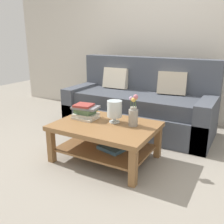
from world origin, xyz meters
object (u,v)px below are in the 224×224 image
coffee_table (106,134)px  book_stack_main (85,112)px  flower_pitcher (133,114)px  glass_hurricane_vase (115,109)px  couch (140,106)px

coffee_table → book_stack_main: (-0.32, 0.06, 0.20)m
flower_pitcher → glass_hurricane_vase: bearing=-178.8°
coffee_table → flower_pitcher: (0.29, 0.10, 0.25)m
book_stack_main → flower_pitcher: bearing=3.8°
glass_hurricane_vase → flower_pitcher: size_ratio=0.72×
couch → coffee_table: size_ratio=1.93×
couch → book_stack_main: couch is taller
book_stack_main → glass_hurricane_vase: (0.37, 0.04, 0.07)m
couch → book_stack_main: 1.09m
couch → coffee_table: couch is taller
flower_pitcher → book_stack_main: bearing=-176.2°
book_stack_main → glass_hurricane_vase: 0.38m
couch → flower_pitcher: couch is taller
couch → book_stack_main: (-0.25, -1.05, 0.15)m
flower_pitcher → couch: bearing=109.4°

